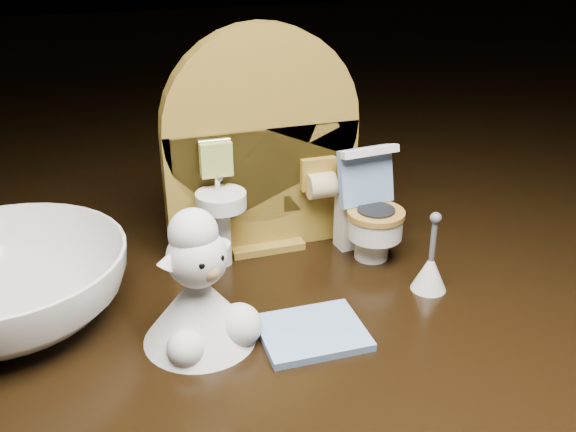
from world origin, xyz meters
TOP-DOWN VIEW (x-y plane):
  - backdrop_panel at (-0.00, 0.06)m, footprint 0.13×0.05m
  - toy_toilet at (0.06, 0.03)m, footprint 0.04×0.05m
  - bath_mat at (-0.00, -0.05)m, footprint 0.06×0.05m
  - toilet_brush at (0.08, -0.02)m, footprint 0.02×0.02m
  - plush_lamb at (-0.06, -0.03)m, footprint 0.06×0.06m
  - ceramic_bowl at (-0.16, 0.02)m, footprint 0.17×0.17m

SIDE VIEW (x-z plane):
  - bath_mat at x=0.00m, z-range 0.00..0.00m
  - toilet_brush at x=0.08m, z-range -0.01..0.04m
  - ceramic_bowl at x=-0.16m, z-range 0.00..0.04m
  - plush_lamb at x=-0.06m, z-range -0.01..0.07m
  - toy_toilet at x=0.06m, z-range -0.01..0.06m
  - backdrop_panel at x=0.00m, z-range -0.01..0.14m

